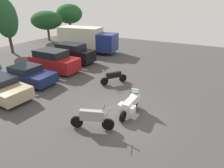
{
  "coord_description": "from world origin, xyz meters",
  "views": [
    {
      "loc": [
        -8.2,
        -3.91,
        5.92
      ],
      "look_at": [
        2.11,
        1.57,
        0.77
      ],
      "focal_mm": 30.37,
      "sensor_mm": 36.0,
      "label": 1
    }
  ],
  "objects_px": {
    "motorcycle_touring": "(130,104)",
    "motorcycle_third": "(114,77)",
    "car_black": "(73,53)",
    "motorcycle_second": "(92,118)",
    "car_navy": "(28,75)",
    "box_truck": "(87,39)",
    "car_red": "(54,61)"
  },
  "relations": [
    {
      "from": "motorcycle_third",
      "to": "car_red",
      "type": "bearing_deg",
      "value": 89.48
    },
    {
      "from": "motorcycle_second",
      "to": "car_black",
      "type": "xyz_separation_m",
      "value": [
        8.55,
        8.01,
        0.36
      ]
    },
    {
      "from": "box_truck",
      "to": "motorcycle_touring",
      "type": "bearing_deg",
      "value": -136.01
    },
    {
      "from": "car_black",
      "to": "box_truck",
      "type": "height_order",
      "value": "box_truck"
    },
    {
      "from": "box_truck",
      "to": "motorcycle_second",
      "type": "bearing_deg",
      "value": -144.25
    },
    {
      "from": "motorcycle_touring",
      "to": "motorcycle_third",
      "type": "bearing_deg",
      "value": 39.69
    },
    {
      "from": "motorcycle_touring",
      "to": "car_red",
      "type": "distance_m",
      "value": 9.59
    },
    {
      "from": "motorcycle_second",
      "to": "car_navy",
      "type": "height_order",
      "value": "car_navy"
    },
    {
      "from": "motorcycle_touring",
      "to": "car_red",
      "type": "relative_size",
      "value": 0.48
    },
    {
      "from": "motorcycle_second",
      "to": "box_truck",
      "type": "relative_size",
      "value": 0.29
    },
    {
      "from": "motorcycle_second",
      "to": "car_red",
      "type": "relative_size",
      "value": 0.47
    },
    {
      "from": "car_navy",
      "to": "car_red",
      "type": "bearing_deg",
      "value": 3.85
    },
    {
      "from": "motorcycle_touring",
      "to": "car_navy",
      "type": "distance_m",
      "value": 8.75
    },
    {
      "from": "motorcycle_second",
      "to": "box_truck",
      "type": "xyz_separation_m",
      "value": [
        12.91,
        9.29,
        0.97
      ]
    },
    {
      "from": "motorcycle_touring",
      "to": "car_red",
      "type": "xyz_separation_m",
      "value": [
        3.46,
        8.94,
        0.31
      ]
    },
    {
      "from": "car_red",
      "to": "box_truck",
      "type": "relative_size",
      "value": 0.61
    },
    {
      "from": "motorcycle_second",
      "to": "car_navy",
      "type": "bearing_deg",
      "value": 71.25
    },
    {
      "from": "box_truck",
      "to": "car_black",
      "type": "bearing_deg",
      "value": -163.58
    },
    {
      "from": "car_navy",
      "to": "box_truck",
      "type": "distance_m",
      "value": 10.5
    },
    {
      "from": "motorcycle_third",
      "to": "car_black",
      "type": "distance_m",
      "value": 7.0
    },
    {
      "from": "motorcycle_touring",
      "to": "car_navy",
      "type": "bearing_deg",
      "value": 86.96
    },
    {
      "from": "car_navy",
      "to": "box_truck",
      "type": "xyz_separation_m",
      "value": [
        10.33,
        1.68,
        0.9
      ]
    },
    {
      "from": "motorcycle_second",
      "to": "car_red",
      "type": "distance_m",
      "value": 9.61
    },
    {
      "from": "car_red",
      "to": "box_truck",
      "type": "bearing_deg",
      "value": 11.4
    },
    {
      "from": "car_navy",
      "to": "motorcycle_touring",
      "type": "bearing_deg",
      "value": -93.04
    },
    {
      "from": "motorcycle_second",
      "to": "box_truck",
      "type": "distance_m",
      "value": 15.94
    },
    {
      "from": "car_red",
      "to": "motorcycle_second",
      "type": "bearing_deg",
      "value": -125.53
    },
    {
      "from": "motorcycle_second",
      "to": "motorcycle_third",
      "type": "bearing_deg",
      "value": 17.12
    },
    {
      "from": "motorcycle_third",
      "to": "car_red",
      "type": "distance_m",
      "value": 6.13
    },
    {
      "from": "motorcycle_touring",
      "to": "car_black",
      "type": "bearing_deg",
      "value": 54.87
    },
    {
      "from": "motorcycle_touring",
      "to": "box_truck",
      "type": "height_order",
      "value": "box_truck"
    },
    {
      "from": "motorcycle_third",
      "to": "car_black",
      "type": "xyz_separation_m",
      "value": [
        3.02,
        6.31,
        0.42
      ]
    }
  ]
}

